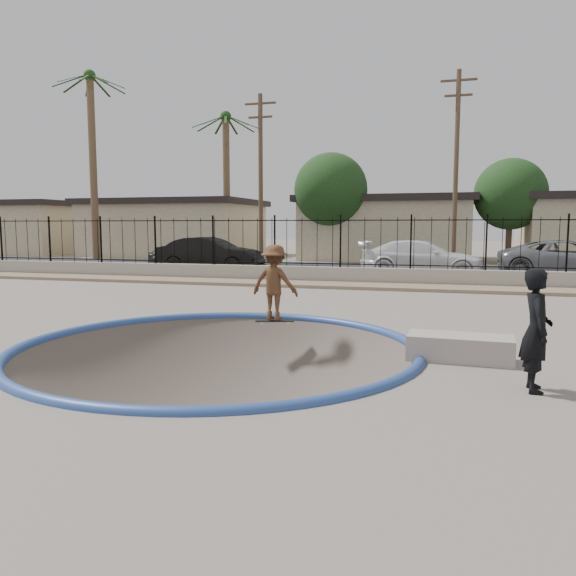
% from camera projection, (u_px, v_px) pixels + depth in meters
% --- Properties ---
extents(ground, '(120.00, 120.00, 2.20)m').
position_uv_depth(ground, '(348.00, 307.00, 22.24)').
color(ground, slate).
rests_on(ground, ground).
extents(bowl_pit, '(6.84, 6.84, 1.80)m').
position_uv_depth(bowl_pit, '(218.00, 348.00, 9.70)').
color(bowl_pit, '#52483F').
rests_on(bowl_pit, ground).
extents(coping_ring, '(7.04, 7.04, 0.20)m').
position_uv_depth(coping_ring, '(218.00, 348.00, 9.70)').
color(coping_ring, '#2A4788').
rests_on(coping_ring, ground).
extents(rock_strip, '(42.00, 1.60, 0.11)m').
position_uv_depth(rock_strip, '(334.00, 285.00, 19.44)').
color(rock_strip, '#988463').
rests_on(rock_strip, ground).
extents(retaining_wall, '(42.00, 0.45, 0.60)m').
position_uv_depth(retaining_wall, '(340.00, 275.00, 20.46)').
color(retaining_wall, gray).
rests_on(retaining_wall, ground).
extents(fence, '(40.00, 0.04, 1.80)m').
position_uv_depth(fence, '(341.00, 242.00, 20.33)').
color(fence, black).
rests_on(fence, retaining_wall).
extents(street, '(90.00, 8.00, 0.04)m').
position_uv_depth(street, '(366.00, 269.00, 26.89)').
color(street, black).
rests_on(street, ground).
extents(house_west_far, '(10.60, 8.60, 3.90)m').
position_uv_depth(house_west_far, '(23.00, 227.00, 43.42)').
color(house_west_far, tan).
rests_on(house_west_far, ground).
extents(house_west, '(11.60, 8.60, 3.90)m').
position_uv_depth(house_west, '(175.00, 227.00, 39.86)').
color(house_west, tan).
rests_on(house_west, ground).
extents(house_center, '(10.60, 8.60, 3.90)m').
position_uv_depth(house_center, '(388.00, 228.00, 35.75)').
color(house_center, tan).
rests_on(house_center, ground).
extents(palm_left, '(2.30, 2.30, 11.30)m').
position_uv_depth(palm_left, '(92.00, 127.00, 33.53)').
color(palm_left, brown).
rests_on(palm_left, ground).
extents(palm_mid, '(2.30, 2.30, 9.30)m').
position_uv_depth(palm_mid, '(226.00, 153.00, 35.58)').
color(palm_mid, brown).
rests_on(palm_mid, ground).
extents(utility_pole_left, '(1.70, 0.24, 9.00)m').
position_uv_depth(utility_pole_left, '(261.00, 177.00, 29.93)').
color(utility_pole_left, '#473323').
rests_on(utility_pole_left, ground).
extents(utility_pole_mid, '(1.70, 0.24, 9.50)m').
position_uv_depth(utility_pole_mid, '(456.00, 166.00, 27.16)').
color(utility_pole_mid, '#473323').
rests_on(utility_pole_mid, ground).
extents(street_tree_left, '(4.32, 4.32, 6.36)m').
position_uv_depth(street_tree_left, '(331.00, 190.00, 32.98)').
color(street_tree_left, '#473323').
rests_on(street_tree_left, ground).
extents(street_tree_mid, '(3.96, 3.96, 5.83)m').
position_uv_depth(street_tree_mid, '(511.00, 194.00, 31.24)').
color(street_tree_mid, '#473323').
rests_on(street_tree_mid, ground).
extents(skater, '(1.11, 0.73, 1.61)m').
position_uv_depth(skater, '(275.00, 287.00, 12.03)').
color(skater, brown).
rests_on(skater, ground).
extents(skateboard, '(0.86, 0.46, 0.07)m').
position_uv_depth(skateboard, '(275.00, 321.00, 12.12)').
color(skateboard, black).
rests_on(skateboard, ground).
extents(videographer, '(0.40, 0.59, 1.58)m').
position_uv_depth(videographer, '(536.00, 330.00, 7.12)').
color(videographer, black).
rests_on(videographer, ground).
extents(concrete_ledge, '(1.63, 0.77, 0.40)m').
position_uv_depth(concrete_ledge, '(460.00, 348.00, 8.82)').
color(concrete_ledge, '#9F948D').
rests_on(concrete_ledge, ground).
extents(car_a, '(3.84, 1.62, 1.30)m').
position_uv_depth(car_a, '(191.00, 257.00, 25.42)').
color(car_a, black).
rests_on(car_a, street).
extents(car_b, '(4.74, 1.70, 1.55)m').
position_uv_depth(car_b, '(210.00, 255.00, 25.15)').
color(car_b, black).
rests_on(car_b, street).
extents(car_c, '(5.10, 2.15, 1.47)m').
position_uv_depth(car_c, '(422.00, 258.00, 23.19)').
color(car_c, white).
rests_on(car_c, street).
extents(car_d, '(5.44, 2.60, 1.50)m').
position_uv_depth(car_d, '(569.00, 259.00, 22.41)').
color(car_d, gray).
rests_on(car_d, street).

